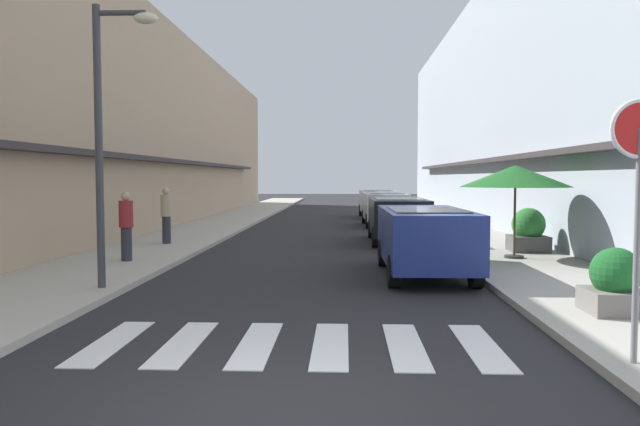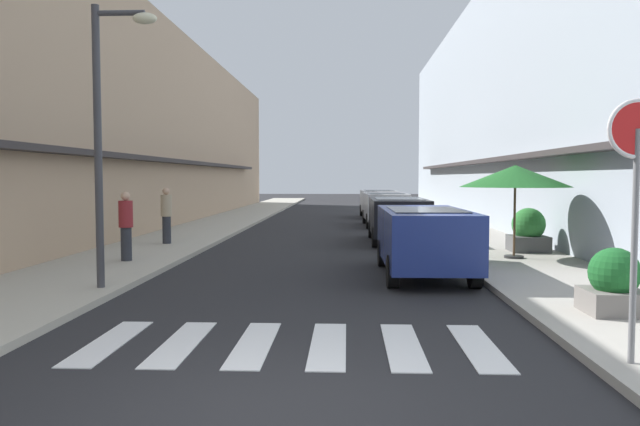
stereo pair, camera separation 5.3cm
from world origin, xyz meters
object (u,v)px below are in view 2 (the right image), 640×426
Objects in this scene: round_street_sign at (637,161)px; pedestrian_walking_far at (126,224)px; street_lamp at (108,115)px; pedestrian_walking_near at (166,214)px; parked_car_near at (424,234)px; parked_car_distant at (378,200)px; cafe_umbrella at (515,176)px; parked_car_far at (385,205)px; parked_car_mid at (398,215)px; planter_corner at (614,284)px; planter_midblock at (528,231)px.

pedestrian_walking_far is at bearing 137.15° from round_street_sign.
street_lamp is at bearing 150.15° from round_street_sign.
parked_car_near is at bearing 159.06° from pedestrian_walking_near.
parked_car_distant is 1.44× the size of cafe_umbrella.
pedestrian_walking_near is (-7.20, -14.26, 0.11)m from parked_car_distant.
parked_car_far and parked_car_distant have the same top height.
round_street_sign is 8.63m from street_lamp.
parked_car_distant is 15.97m from pedestrian_walking_near.
parked_car_near is 1.54× the size of round_street_sign.
parked_car_mid is at bearing 96.09° from round_street_sign.
planter_corner is 13.26m from pedestrian_walking_near.
parked_car_far is 20.35m from round_street_sign.
pedestrian_walking_near is (-8.63, 11.73, -1.29)m from round_street_sign.
parked_car_mid is at bearing -90.00° from parked_car_far.
pedestrian_walking_near reaches higher than planter_corner.
cafe_umbrella is (8.54, 4.51, -1.10)m from street_lamp.
street_lamp reaches higher than parked_car_far.
planter_midblock is at bearing -71.86° from parked_car_far.
planter_corner is at bearing -84.39° from parked_car_distant.
parked_car_mid is 12.56m from parked_car_distant.
parked_car_far is 14.26m from pedestrian_walking_far.
planter_midblock is (9.30, 5.92, -2.60)m from street_lamp.
cafe_umbrella is at bearing -65.02° from pedestrian_walking_far.
parked_car_distant is at bearing 95.61° from planter_corner.
parked_car_mid is 1.63× the size of cafe_umbrella.
pedestrian_walking_far is (-8.47, 7.85, -1.31)m from round_street_sign.
pedestrian_walking_far is (-1.03, 3.58, -2.26)m from street_lamp.
parked_car_mid is 1.13× the size of parked_car_distant.
planter_midblock is 0.71× the size of pedestrian_walking_far.
parked_car_near is at bearing -138.42° from cafe_umbrella.
round_street_sign is at bearing -86.85° from parked_car_distant.
planter_corner is 0.57× the size of pedestrian_walking_near.
parked_car_mid is 0.88× the size of street_lamp.
parked_car_mid is 5.44m from cafe_umbrella.
parked_car_near is 1.60× the size of cafe_umbrella.
cafe_umbrella is at bearing 82.86° from round_street_sign.
parked_car_near is 3.69× the size of planter_midblock.
parked_car_far is 17.24m from street_lamp.
cafe_umbrella is at bearing -81.63° from parked_car_distant.
pedestrian_walking_far is at bearing -174.48° from cafe_umbrella.
pedestrian_walking_near is (-7.20, -1.69, 0.10)m from parked_car_mid.
planter_corner is 7.76m from planter_midblock.
street_lamp is (-6.01, -9.16, 2.34)m from parked_car_mid.
planter_midblock is at bearing -78.21° from parked_car_distant.
pedestrian_walking_near reaches higher than parked_car_distant.
parked_car_far is at bearing 90.00° from parked_car_mid.
street_lamp is (-6.01, -15.99, 2.35)m from parked_car_far.
street_lamp is (-6.01, -21.72, 2.35)m from parked_car_distant.
parked_car_far is 3.67× the size of planter_midblock.
planter_midblock is (3.30, -10.06, -0.25)m from parked_car_far.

